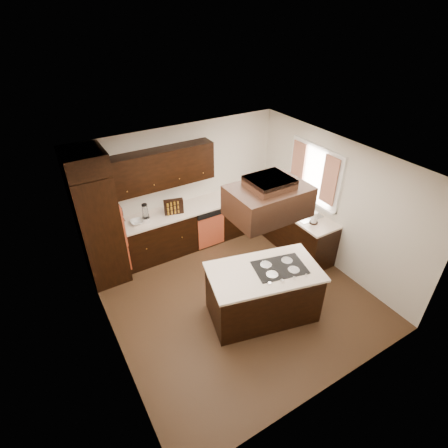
{
  "coord_description": "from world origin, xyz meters",
  "views": [
    {
      "loc": [
        -2.5,
        -3.75,
        4.45
      ],
      "look_at": [
        0.1,
        0.6,
        1.15
      ],
      "focal_mm": 28.0,
      "sensor_mm": 36.0,
      "label": 1
    }
  ],
  "objects_px": {
    "oven_column": "(99,229)",
    "spice_rack": "(174,207)",
    "island": "(263,294)",
    "range_hood": "(268,201)"
  },
  "relations": [
    {
      "from": "oven_column",
      "to": "spice_rack",
      "type": "height_order",
      "value": "oven_column"
    },
    {
      "from": "range_hood",
      "to": "island",
      "type": "bearing_deg",
      "value": 0.25
    },
    {
      "from": "island",
      "to": "spice_rack",
      "type": "distance_m",
      "value": 2.41
    },
    {
      "from": "range_hood",
      "to": "spice_rack",
      "type": "height_order",
      "value": "range_hood"
    },
    {
      "from": "spice_rack",
      "to": "oven_column",
      "type": "bearing_deg",
      "value": -164.75
    },
    {
      "from": "oven_column",
      "to": "spice_rack",
      "type": "bearing_deg",
      "value": 0.63
    },
    {
      "from": "island",
      "to": "oven_column",
      "type": "bearing_deg",
      "value": 144.14
    },
    {
      "from": "island",
      "to": "spice_rack",
      "type": "height_order",
      "value": "spice_rack"
    },
    {
      "from": "oven_column",
      "to": "range_hood",
      "type": "distance_m",
      "value": 3.13
    },
    {
      "from": "oven_column",
      "to": "island",
      "type": "xyz_separation_m",
      "value": [
        1.91,
        -2.25,
        -0.62
      ]
    }
  ]
}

